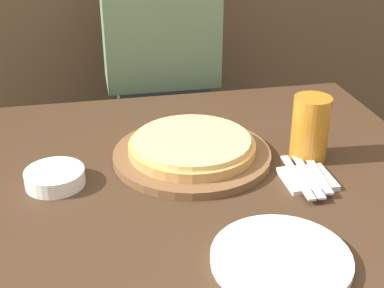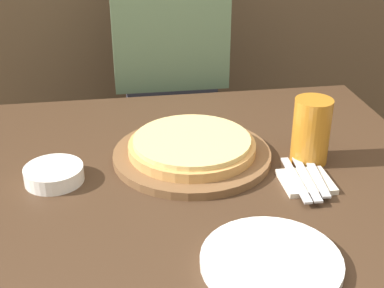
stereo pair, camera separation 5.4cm
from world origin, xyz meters
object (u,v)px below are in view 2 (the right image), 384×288
Objects in this scene: side_bowl at (54,174)px; spoon at (317,177)px; pizza_on_board at (192,150)px; dinner_knife at (306,178)px; fork at (296,179)px; dinner_plate at (271,261)px; diner_person at (170,104)px; beer_glass at (311,128)px.

side_bowl is 0.59m from spoon.
pizza_on_board is 0.33m from side_bowl.
fork is at bearing 180.00° from dinner_knife.
dinner_plate is (0.08, -0.42, -0.02)m from pizza_on_board.
dinner_plate is 0.30m from dinner_knife.
fork is (0.53, -0.10, -0.00)m from side_bowl.
dinner_plate is at bearing -86.61° from diner_person.
pizza_on_board is at bearing 146.09° from dinner_knife.
side_bowl is (-0.60, -0.01, -0.07)m from beer_glass.
beer_glass is at bearing 61.19° from dinner_plate.
spoon is (0.26, -0.16, -0.01)m from pizza_on_board.
pizza_on_board is at bearing -91.55° from diner_person.
side_bowl reaches higher than dinner_plate.
dinner_plate reaches higher than dinner_knife.
spoon is at bearing 54.81° from dinner_plate.
beer_glass reaches higher than spoon.
beer_glass is 0.81× the size of dinner_knife.
side_bowl is 0.57m from dinner_knife.
dinner_plate is 0.19× the size of diner_person.
fork and spoon have the same top height.
diner_person reaches higher than side_bowl.
beer_glass is at bearing 57.23° from fork.
diner_person is (-0.24, 0.77, -0.12)m from spoon.
pizza_on_board is 0.28× the size of diner_person.
beer_glass is 0.63× the size of dinner_plate.
dinner_knife is (0.03, 0.00, 0.00)m from fork.
dinner_knife is at bearing 0.00° from fork.
dinner_knife is 0.81m from diner_person.
spoon is (0.18, 0.26, 0.01)m from dinner_plate.
spoon is at bearing 0.00° from fork.
pizza_on_board is 2.30× the size of spoon.
pizza_on_board is 1.96× the size of fork.
dinner_knife is at bearing -33.91° from pizza_on_board.
spoon is 0.12× the size of diner_person.
beer_glass reaches higher than pizza_on_board.
side_bowl is (-0.32, -0.06, -0.01)m from pizza_on_board.
dinner_knife is (0.23, -0.16, -0.01)m from pizza_on_board.
side_bowl is 0.68× the size of fork.
side_bowl is at bearing -179.51° from beer_glass.
dinner_knife is at bearing -10.13° from side_bowl.
dinner_plate is 1.52× the size of spoon.
dinner_plate is at bearing -41.79° from side_bowl.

